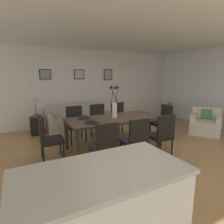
{
  "coord_description": "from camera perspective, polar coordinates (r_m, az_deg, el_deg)",
  "views": [
    {
      "loc": [
        -2.25,
        -3.1,
        1.71
      ],
      "look_at": [
        -0.1,
        1.0,
        0.79
      ],
      "focal_mm": 29.75,
      "sensor_mm": 36.0,
      "label": 1
    }
  ],
  "objects": [
    {
      "name": "bowl_near_right",
      "position": [
        4.27,
        -8.49,
        -1.51
      ],
      "size": [
        0.17,
        0.17,
        0.07
      ],
      "color": "#2D2826",
      "rests_on": "dining_table"
    },
    {
      "name": "dining_chair_mid_left",
      "position": [
        4.08,
        15.14,
        -6.3
      ],
      "size": [
        0.46,
        0.46,
        0.92
      ],
      "color": "black",
      "rests_on": "ground"
    },
    {
      "name": "dining_chair_mid_right",
      "position": [
        5.46,
        2.28,
        -1.51
      ],
      "size": [
        0.47,
        0.47,
        0.92
      ],
      "color": "black",
      "rests_on": "ground"
    },
    {
      "name": "framed_picture_left",
      "position": [
        6.35,
        -19.83,
        10.84
      ],
      "size": [
        0.35,
        0.03,
        0.32
      ],
      "color": "black"
    },
    {
      "name": "dining_chair_near_right",
      "position": [
        4.93,
        -11.16,
        -3.09
      ],
      "size": [
        0.45,
        0.45,
        0.92
      ],
      "color": "black",
      "rests_on": "ground"
    },
    {
      "name": "ground_plane",
      "position": [
        4.19,
        7.8,
        -12.98
      ],
      "size": [
        9.0,
        9.0,
        0.0
      ],
      "primitive_type": "plane",
      "color": "olive"
    },
    {
      "name": "potted_plant",
      "position": [
        7.79,
        16.86,
        0.8
      ],
      "size": [
        0.36,
        0.36,
        0.67
      ],
      "color": "brown",
      "rests_on": "ground"
    },
    {
      "name": "table_lamp",
      "position": [
        5.77,
        -22.56,
        2.18
      ],
      "size": [
        0.22,
        0.22,
        0.51
      ],
      "color": "#4C4C51",
      "rests_on": "side_table"
    },
    {
      "name": "dining_chair_head_west",
      "position": [
        3.94,
        -19.21,
        -7.19
      ],
      "size": [
        0.46,
        0.46,
        0.92
      ],
      "color": "black",
      "rests_on": "ground"
    },
    {
      "name": "framed_picture_right",
      "position": [
        7.02,
        -1.22,
        11.45
      ],
      "size": [
        0.34,
        0.03,
        0.4
      ],
      "color": "black"
    },
    {
      "name": "back_wall_panel",
      "position": [
        6.75,
        -8.2,
        7.58
      ],
      "size": [
        9.0,
        0.1,
        2.6
      ],
      "primitive_type": "cube",
      "color": "silver",
      "rests_on": "ground"
    },
    {
      "name": "side_table",
      "position": [
        5.89,
        -22.1,
        -3.9
      ],
      "size": [
        0.36,
        0.36,
        0.52
      ],
      "primitive_type": "cube",
      "color": "black",
      "rests_on": "ground"
    },
    {
      "name": "kitchen_island",
      "position": [
        1.92,
        -2.81,
        -29.42
      ],
      "size": [
        1.48,
        0.77,
        0.92
      ],
      "color": "silver",
      "rests_on": "ground"
    },
    {
      "name": "dining_table",
      "position": [
        4.36,
        0.75,
        -2.57
      ],
      "size": [
        2.2,
        0.98,
        0.74
      ],
      "color": "#3D2D23",
      "rests_on": "ground"
    },
    {
      "name": "placemat_near_left",
      "position": [
        3.88,
        -6.31,
        -3.32
      ],
      "size": [
        0.32,
        0.32,
        0.01
      ],
      "primitive_type": "cylinder",
      "color": "black",
      "rests_on": "dining_table"
    },
    {
      "name": "dining_chair_head_east",
      "position": [
        5.25,
        15.39,
        -2.43
      ],
      "size": [
        0.47,
        0.47,
        0.92
      ],
      "color": "black",
      "rests_on": "ground"
    },
    {
      "name": "dining_chair_far_left",
      "position": [
        3.63,
        7.36,
        -8.16
      ],
      "size": [
        0.46,
        0.46,
        0.92
      ],
      "color": "black",
      "rests_on": "ground"
    },
    {
      "name": "armchair",
      "position": [
        6.21,
        26.74,
        -3.3
      ],
      "size": [
        1.11,
        1.11,
        0.75
      ],
      "color": "beige",
      "rests_on": "ground"
    },
    {
      "name": "centerpiece_vase",
      "position": [
        4.29,
        0.76,
        1.97
      ],
      "size": [
        0.21,
        0.23,
        0.73
      ],
      "color": "white",
      "rests_on": "dining_table"
    },
    {
      "name": "placemat_near_right",
      "position": [
        4.28,
        -8.48,
        -1.99
      ],
      "size": [
        0.32,
        0.32,
        0.01
      ],
      "primitive_type": "cylinder",
      "color": "black",
      "rests_on": "dining_table"
    },
    {
      "name": "sofa",
      "position": [
        6.06,
        -10.73,
        -2.68
      ],
      "size": [
        1.82,
        0.84,
        0.8
      ],
      "color": "#A89E8E",
      "rests_on": "ground"
    },
    {
      "name": "ceiling_panel",
      "position": [
        4.26,
        5.42,
        23.74
      ],
      "size": [
        9.0,
        7.2,
        0.08
      ],
      "primitive_type": "cube",
      "color": "white"
    },
    {
      "name": "bowl_near_left",
      "position": [
        3.87,
        -6.32,
        -2.79
      ],
      "size": [
        0.17,
        0.17,
        0.07
      ],
      "color": "#2D2826",
      "rests_on": "dining_table"
    },
    {
      "name": "framed_picture_center",
      "position": [
        6.6,
        -10.07,
        11.31
      ],
      "size": [
        0.36,
        0.03,
        0.33
      ],
      "color": "black"
    },
    {
      "name": "dining_chair_near_left",
      "position": [
        3.32,
        -2.16,
        -9.97
      ],
      "size": [
        0.45,
        0.45,
        0.92
      ],
      "color": "black",
      "rests_on": "ground"
    },
    {
      "name": "dining_chair_far_right",
      "position": [
        5.17,
        -4.07,
        -2.26
      ],
      "size": [
        0.44,
        0.44,
        0.92
      ],
      "color": "black",
      "rests_on": "ground"
    }
  ]
}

